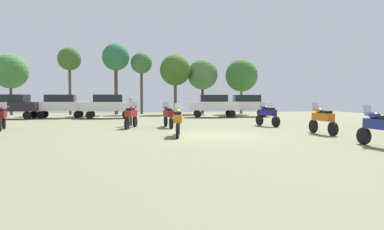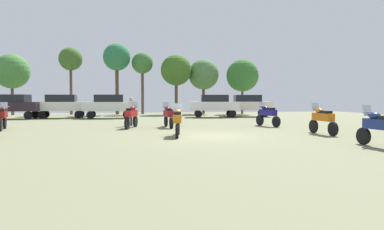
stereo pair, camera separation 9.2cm
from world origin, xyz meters
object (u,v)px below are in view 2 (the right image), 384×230
at_px(person_1, 131,109).
at_px(tree_7, 117,58).
at_px(car_4, 62,104).
at_px(tree_3, 204,75).
at_px(motorcycle_6, 268,114).
at_px(tree_8, 12,72).
at_px(motorcycle_5, 178,120).
at_px(tree_1, 176,70).
at_px(tree_2, 242,76).
at_px(motorcycle_2, 3,116).
at_px(car_3, 109,104).
at_px(tree_6, 142,64).
at_px(car_1, 247,104).
at_px(car_5, 13,105).
at_px(motorcycle_4, 168,115).
at_px(motorcycle_7, 380,127).
at_px(car_2, 215,104).
at_px(motorcycle_8, 131,115).
at_px(motorcycle_3, 323,119).
at_px(tree_4, 71,60).

bearing_deg(person_1, tree_7, 5.26).
xyz_separation_m(car_4, tree_3, (13.51, 6.51, 3.10)).
bearing_deg(motorcycle_6, tree_8, 122.67).
xyz_separation_m(motorcycle_5, tree_7, (-4.11, 21.90, 5.20)).
height_order(tree_1, tree_7, tree_7).
relative_size(motorcycle_6, tree_2, 0.36).
bearing_deg(motorcycle_2, tree_1, 43.70).
distance_m(car_3, tree_8, 12.79).
bearing_deg(tree_1, tree_6, 165.67).
bearing_deg(motorcycle_5, car_4, 126.35).
relative_size(car_1, car_5, 1.01).
distance_m(motorcycle_4, car_5, 15.67).
bearing_deg(tree_1, motorcycle_6, -76.84).
bearing_deg(car_5, person_1, -126.33).
distance_m(motorcycle_6, car_4, 17.94).
xyz_separation_m(motorcycle_5, tree_6, (-1.45, 22.23, 4.64)).
bearing_deg(tree_6, motorcycle_2, -112.88).
bearing_deg(car_1, tree_3, 30.90).
distance_m(motorcycle_7, car_1, 20.02).
relative_size(car_2, tree_8, 0.73).
bearing_deg(motorcycle_8, car_4, 134.33).
distance_m(car_3, car_4, 4.13).
bearing_deg(tree_1, car_1, -44.49).
bearing_deg(motorcycle_5, motorcycle_2, 161.72).
relative_size(person_1, tree_2, 0.30).
relative_size(motorcycle_2, car_4, 0.51).
distance_m(motorcycle_4, car_4, 13.63).
height_order(motorcycle_3, tree_6, tree_6).
relative_size(person_1, tree_8, 0.29).
height_order(motorcycle_5, person_1, person_1).
bearing_deg(car_1, motorcycle_5, 159.24).
xyz_separation_m(motorcycle_2, tree_6, (7.51, 17.80, 4.62)).
bearing_deg(tree_2, car_4, -162.99).
distance_m(motorcycle_3, person_1, 11.08).
distance_m(motorcycle_5, tree_7, 22.88).
xyz_separation_m(motorcycle_7, tree_6, (-8.00, 26.75, 4.64)).
height_order(motorcycle_3, motorcycle_6, motorcycle_6).
relative_size(car_3, tree_2, 0.74).
height_order(motorcycle_3, motorcycle_8, motorcycle_8).
distance_m(tree_2, tree_3, 4.22).
xyz_separation_m(car_3, tree_8, (-10.14, 7.10, 3.21)).
bearing_deg(car_2, tree_1, 30.27).
bearing_deg(person_1, tree_2, -39.64).
xyz_separation_m(motorcycle_4, car_4, (-8.29, 10.81, 0.45)).
xyz_separation_m(motorcycle_7, person_1, (-8.76, 10.74, 0.31)).
bearing_deg(motorcycle_7, tree_6, 99.31).
height_order(car_3, tree_6, tree_6).
bearing_deg(motorcycle_5, person_1, 117.68).
bearing_deg(car_2, tree_6, 47.64).
bearing_deg(tree_4, motorcycle_3, -54.66).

